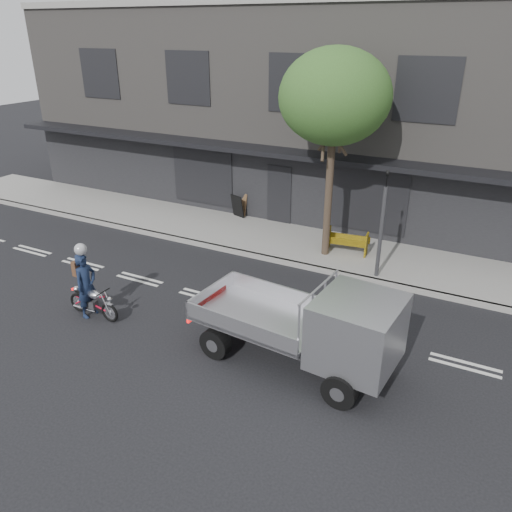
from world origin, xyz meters
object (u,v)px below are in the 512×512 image
object	(u,v)px
traffic_light_pole	(381,231)
construction_barrier	(345,243)
flatbed_ute	(337,329)
sandwich_board	(237,206)
motorcycle	(93,301)
street_tree	(335,98)
rider	(86,285)

from	to	relation	value
traffic_light_pole	construction_barrier	bearing A→B (deg)	140.91
flatbed_ute	sandwich_board	world-z (taller)	flatbed_ute
motorcycle	street_tree	bearing A→B (deg)	57.66
traffic_light_pole	flatbed_ute	world-z (taller)	traffic_light_pole
rider	motorcycle	bearing A→B (deg)	-88.95
flatbed_ute	motorcycle	bearing A→B (deg)	-170.29
street_tree	construction_barrier	world-z (taller)	street_tree
traffic_light_pole	motorcycle	world-z (taller)	traffic_light_pole
motorcycle	rider	size ratio (longest dim) A/B	0.94
rider	sandwich_board	xyz separation A→B (m)	(0.01, 8.28, -0.29)
sandwich_board	motorcycle	bearing A→B (deg)	-72.26
construction_barrier	traffic_light_pole	bearing A→B (deg)	-39.09
rider	sandwich_board	world-z (taller)	rider
street_tree	sandwich_board	world-z (taller)	street_tree
traffic_light_pole	motorcycle	size ratio (longest dim) A/B	2.05
street_tree	rider	bearing A→B (deg)	-124.31
motorcycle	flatbed_ute	bearing A→B (deg)	5.51
traffic_light_pole	rider	world-z (taller)	traffic_light_pole
street_tree	sandwich_board	xyz separation A→B (m)	(-4.42, 1.79, -4.66)
traffic_light_pole	construction_barrier	world-z (taller)	traffic_light_pole
motorcycle	flatbed_ute	size ratio (longest dim) A/B	0.35
street_tree	rider	size ratio (longest dim) A/B	3.72
street_tree	rider	xyz separation A→B (m)	(-4.43, -6.49, -4.37)
street_tree	motorcycle	xyz separation A→B (m)	(-4.28, -6.49, -4.83)
traffic_light_pole	motorcycle	xyz separation A→B (m)	(-6.28, -5.64, -1.20)
construction_barrier	sandwich_board	xyz separation A→B (m)	(-5.03, 1.51, 0.06)
rider	construction_barrier	xyz separation A→B (m)	(5.03, 6.77, -0.36)
rider	construction_barrier	bearing A→B (deg)	-35.55
rider	flatbed_ute	world-z (taller)	flatbed_ute
rider	sandwich_board	distance (m)	8.29
construction_barrier	flatbed_ute	bearing A→B (deg)	-74.00
traffic_light_pole	construction_barrier	distance (m)	2.11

